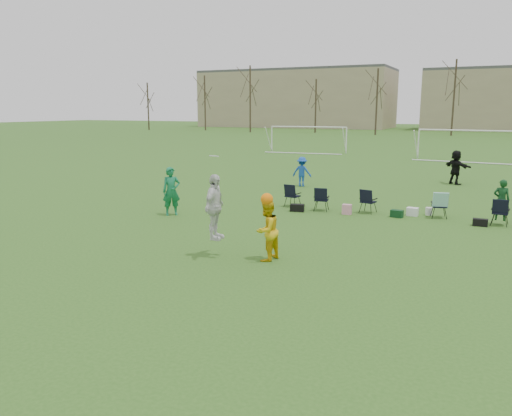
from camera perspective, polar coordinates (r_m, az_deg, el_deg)
The scene contains 10 objects.
ground at distance 13.55m, azimuth -2.44°, elevation -6.34°, with size 260.00×260.00×0.00m, color #2D581B.
fielder_green_near at distance 19.68m, azimuth -9.65°, elevation 1.90°, with size 0.69×0.45×1.89m, color #136D42.
fielder_blue at distance 26.85m, azimuth 5.27°, elevation 4.15°, with size 1.02×0.59×1.58m, color #1648AC.
fielder_black at distance 29.61m, azimuth 21.86°, elevation 4.35°, with size 1.74×0.55×1.87m, color black.
center_contest at distance 13.71m, azimuth -1.77°, elevation -1.17°, with size 2.13×1.32×2.88m.
sideline_setup at distance 20.13m, azimuth 15.58°, elevation 0.57°, with size 8.64×1.88×1.64m.
goal_left at distance 48.22m, azimuth 5.99°, elevation 8.64°, with size 7.39×0.76×2.46m.
goal_mid at distance 43.52m, azimuth 22.86°, elevation 7.55°, with size 7.40×0.63×2.46m.
tree_line at distance 81.47m, azimuth 21.73°, elevation 11.21°, with size 110.28×3.28×11.40m.
building_row at distance 107.43m, azimuth 26.28°, elevation 11.16°, with size 126.00×16.00×13.00m.
Camera 1 is at (6.05, -11.41, 4.10)m, focal length 35.00 mm.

